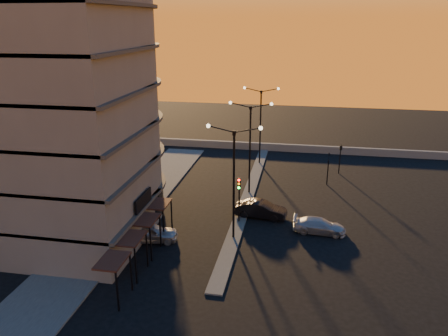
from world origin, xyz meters
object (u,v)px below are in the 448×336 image
Objects in this scene: streetlamp_mid at (250,141)px; car_sedan at (261,209)px; traffic_light_main at (239,193)px; car_wagon at (319,226)px; car_hatchback at (150,233)px.

streetlamp_mid reaches higher than car_sedan.
car_wagon is at bearing -4.62° from traffic_light_main.
traffic_light_main is at bearing -90.00° from streetlamp_mid.
car_sedan is 1.06× the size of car_wagon.
car_wagon is at bearing -85.79° from car_hatchback.
streetlamp_mid is at bearing 22.97° from car_sedan.
traffic_light_main is at bearing 136.63° from car_sedan.
car_hatchback is 0.95× the size of car_sedan.
streetlamp_mid is 2.18× the size of car_wagon.
car_hatchback is 1.01× the size of car_wagon.
car_sedan is (1.78, 1.58, -2.13)m from traffic_light_main.
car_hatchback is at bearing 109.27° from car_wagon.
traffic_light_main reaches higher than car_hatchback.
traffic_light_main is 0.92× the size of car_sedan.
streetlamp_mid is at bearing 90.00° from traffic_light_main.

